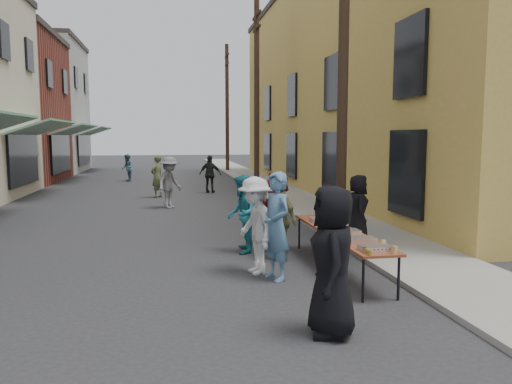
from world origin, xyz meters
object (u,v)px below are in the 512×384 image
object	(u,v)px
guest_front_c	(242,214)
serving_table	(340,233)
utility_pole_mid	(257,95)
guest_front_a	(332,261)
utility_pole_far	(227,109)
utility_pole_near	(343,55)
catering_tray_sausage	(376,248)
server	(358,208)

from	to	relation	value
guest_front_c	serving_table	bearing A→B (deg)	53.30
utility_pole_mid	guest_front_a	world-z (taller)	utility_pole_mid
utility_pole_far	utility_pole_near	bearing A→B (deg)	-90.00
guest_front_a	utility_pole_far	bearing A→B (deg)	-172.56
catering_tray_sausage	server	distance (m)	3.77
utility_pole_near	guest_front_a	world-z (taller)	utility_pole_near
utility_pole_mid	serving_table	bearing A→B (deg)	-94.11
utility_pole_far	guest_front_a	distance (m)	30.25
guest_front_c	utility_pole_near	bearing A→B (deg)	125.04
catering_tray_sausage	utility_pole_near	bearing A→B (deg)	76.93
utility_pole_near	serving_table	bearing A→B (deg)	-109.82
utility_pole_mid	guest_front_c	distance (m)	14.02
guest_front_a	server	world-z (taller)	guest_front_a
utility_pole_far	catering_tray_sausage	distance (m)	28.89
guest_front_a	guest_front_c	distance (m)	4.72
serving_table	server	size ratio (longest dim) A/B	2.57
utility_pole_far	utility_pole_mid	bearing A→B (deg)	-90.00
guest_front_c	server	bearing A→B (deg)	104.71
catering_tray_sausage	guest_front_c	world-z (taller)	guest_front_c
utility_pole_far	server	distance (m)	25.30
utility_pole_near	utility_pole_far	bearing A→B (deg)	90.00
server	utility_pole_far	bearing A→B (deg)	10.48
catering_tray_sausage	guest_front_c	xyz separation A→B (m)	(-1.62, 3.36, 0.07)
utility_pole_mid	serving_table	size ratio (longest dim) A/B	2.25
server	utility_pole_near	bearing A→B (deg)	13.13
utility_pole_near	guest_front_c	distance (m)	4.71
serving_table	catering_tray_sausage	world-z (taller)	catering_tray_sausage
guest_front_a	guest_front_c	size ratio (longest dim) A/B	1.13
utility_pole_far	guest_front_c	bearing A→B (deg)	-96.10
utility_pole_near	utility_pole_far	xyz separation A→B (m)	(0.00, 24.00, 0.00)
utility_pole_near	serving_table	xyz separation A→B (m)	(-1.08, -2.98, -3.79)
utility_pole_mid	utility_pole_far	world-z (taller)	same
utility_pole_far	serving_table	bearing A→B (deg)	-92.28
utility_pole_far	guest_front_c	xyz separation A→B (m)	(-2.70, -25.27, -3.64)
guest_front_a	server	xyz separation A→B (m)	(2.29, 4.93, -0.09)
utility_pole_near	server	xyz separation A→B (m)	(0.05, -1.04, -3.62)
serving_table	utility_pole_mid	bearing A→B (deg)	85.89
utility_pole_near	utility_pole_mid	bearing A→B (deg)	90.00
catering_tray_sausage	server	world-z (taller)	server
guest_front_a	serving_table	bearing A→B (deg)	170.34
utility_pole_near	catering_tray_sausage	distance (m)	6.03
server	guest_front_a	bearing A→B (deg)	165.42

